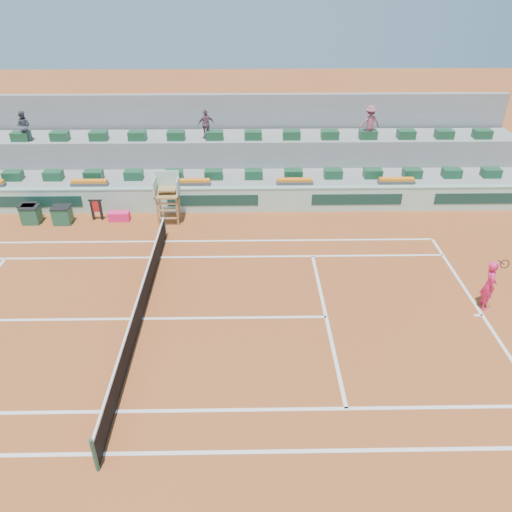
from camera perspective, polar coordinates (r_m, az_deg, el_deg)
The scene contains 20 objects.
ground at distance 17.84m, azimuth -12.91°, elevation -7.01°, with size 90.00×90.00×0.00m, color #92431C.
seating_tier_lower at distance 26.73m, azimuth -8.99°, elevation 8.26°, with size 36.00×4.00×1.20m, color gray.
seating_tier_upper at distance 27.96m, azimuth -8.72°, elevation 10.86°, with size 36.00×2.40×2.60m, color gray.
stadium_back_wall at distance 29.18m, azimuth -8.49°, elevation 13.60°, with size 36.00×0.40×4.40m, color gray.
player_bag at distance 24.56m, azimuth -15.37°, elevation 4.41°, with size 0.97×0.43×0.43m, color #FF2168.
spectator_left at distance 28.85m, azimuth -25.03°, elevation 13.33°, with size 0.74×0.58×1.53m, color #4A4B56.
spectator_mid at distance 26.73m, azimuth -5.72°, elevation 14.76°, with size 0.89×0.37×1.51m, color #734D5B.
spectator_right at distance 27.11m, azimuth 12.87°, elevation 14.65°, with size 1.13×0.65×1.75m, color #974B5C.
court_lines at distance 17.84m, azimuth -12.92°, elevation -7.00°, with size 23.89×11.09×0.01m.
tennis_net at distance 17.53m, azimuth -13.11°, elevation -5.65°, with size 0.10×11.97×1.10m.
advertising_hoarding at distance 24.71m, azimuth -9.55°, elevation 6.36°, with size 36.00×0.34×1.26m.
umpire_chair at distance 23.45m, azimuth -10.11°, elevation 7.36°, with size 1.10×0.90×2.40m.
seat_row_lower at distance 25.60m, azimuth -9.38°, elevation 9.18°, with size 32.90×0.60×0.44m.
seat_row_upper at distance 26.91m, azimuth -9.13°, elevation 13.45°, with size 32.90×0.60×0.44m.
flower_planters at distance 25.17m, azimuth -13.01°, elevation 8.19°, with size 26.80×0.36×0.28m.
drink_cooler_a at distance 25.05m, azimuth -21.26°, elevation 4.40°, with size 0.84×0.73×0.84m.
drink_cooler_b at distance 25.65m, azimuth -24.31°, elevation 4.35°, with size 0.83×0.71×0.84m.
drink_cooler_c at distance 25.92m, azimuth -24.49°, elevation 4.58°, with size 0.77×0.67×0.84m.
towel_rack at distance 24.77m, azimuth -17.80°, elevation 5.24°, with size 0.64×0.11×1.03m.
tennis_player at distance 19.22m, azimuth 25.12°, elevation -3.00°, with size 0.58×0.94×2.28m.
Camera 1 is at (3.73, -13.74, 10.75)m, focal length 35.00 mm.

